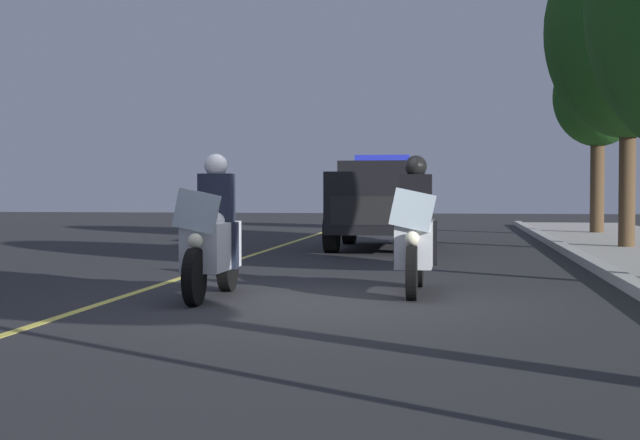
{
  "coord_description": "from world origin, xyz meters",
  "views": [
    {
      "loc": [
        10.43,
        1.71,
        1.29
      ],
      "look_at": [
        -1.28,
        0.0,
        0.9
      ],
      "focal_mm": 52.13,
      "sensor_mm": 36.0,
      "label": 1
    }
  ],
  "objects_px": {
    "police_motorcycle_lead_left": "(212,239)",
    "tree_behind_suv": "(598,98)",
    "tree_far_back": "(629,31)",
    "police_suv": "(382,200)",
    "police_motorcycle_lead_right": "(415,237)"
  },
  "relations": [
    {
      "from": "police_motorcycle_lead_left",
      "to": "tree_behind_suv",
      "type": "bearing_deg",
      "value": 157.09
    },
    {
      "from": "tree_behind_suv",
      "to": "police_motorcycle_lead_right",
      "type": "bearing_deg",
      "value": -16.22
    },
    {
      "from": "police_motorcycle_lead_left",
      "to": "tree_far_back",
      "type": "distance_m",
      "value": 12.02
    },
    {
      "from": "police_suv",
      "to": "police_motorcycle_lead_left",
      "type": "bearing_deg",
      "value": -7.43
    },
    {
      "from": "police_motorcycle_lead_right",
      "to": "tree_far_back",
      "type": "bearing_deg",
      "value": 154.68
    },
    {
      "from": "police_motorcycle_lead_left",
      "to": "tree_behind_suv",
      "type": "xyz_separation_m",
      "value": [
        -15.98,
        6.75,
        3.13
      ]
    },
    {
      "from": "police_motorcycle_lead_left",
      "to": "police_suv",
      "type": "xyz_separation_m",
      "value": [
        -9.64,
        1.26,
        0.37
      ]
    },
    {
      "from": "police_motorcycle_lead_right",
      "to": "tree_far_back",
      "type": "xyz_separation_m",
      "value": [
        -8.53,
        4.04,
        3.88
      ]
    },
    {
      "from": "police_motorcycle_lead_left",
      "to": "tree_far_back",
      "type": "bearing_deg",
      "value": 145.77
    },
    {
      "from": "tree_far_back",
      "to": "tree_behind_suv",
      "type": "bearing_deg",
      "value": 176.89
    },
    {
      "from": "police_motorcycle_lead_right",
      "to": "tree_far_back",
      "type": "height_order",
      "value": "tree_far_back"
    },
    {
      "from": "police_motorcycle_lead_right",
      "to": "tree_behind_suv",
      "type": "bearing_deg",
      "value": 163.78
    },
    {
      "from": "police_motorcycle_lead_left",
      "to": "police_motorcycle_lead_right",
      "type": "bearing_deg",
      "value": 110.2
    },
    {
      "from": "police_motorcycle_lead_left",
      "to": "tree_behind_suv",
      "type": "height_order",
      "value": "tree_behind_suv"
    },
    {
      "from": "tree_behind_suv",
      "to": "police_motorcycle_lead_left",
      "type": "bearing_deg",
      "value": -22.91
    }
  ]
}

